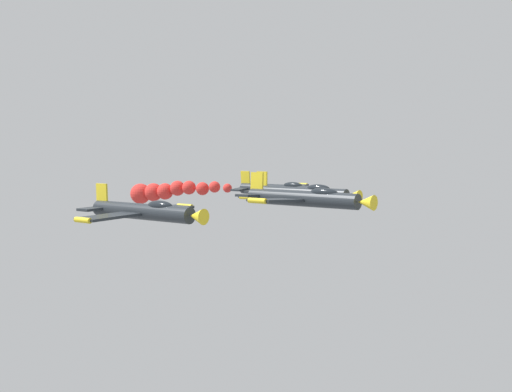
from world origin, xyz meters
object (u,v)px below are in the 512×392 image
at_px(airplane_left_outer, 280,190).
at_px(airplane_right_inner, 144,211).
at_px(airplane_left_inner, 302,193).
at_px(airplane_lead, 304,198).

bearing_deg(airplane_left_outer, airplane_right_inner, 13.83).
height_order(airplane_left_inner, airplane_right_inner, airplane_left_inner).
distance_m(airplane_lead, airplane_right_inner, 11.20).
bearing_deg(airplane_left_inner, airplane_left_outer, -133.03).
bearing_deg(airplane_left_inner, airplane_lead, 35.53).
distance_m(airplane_lead, airplane_left_outer, 19.85).
relative_size(airplane_lead, airplane_left_inner, 1.00).
bearing_deg(airplane_left_outer, airplane_lead, 41.42).
distance_m(airplane_right_inner, airplane_left_outer, 23.95).
xyz_separation_m(airplane_lead, airplane_left_outer, (-14.88, -13.13, -0.66)).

